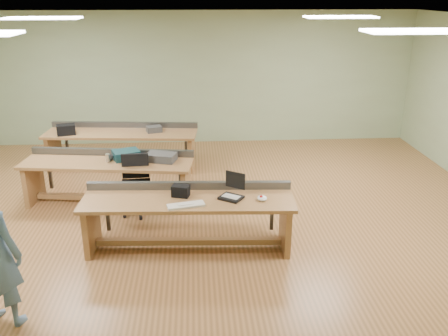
% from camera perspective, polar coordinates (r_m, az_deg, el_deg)
% --- Properties ---
extents(floor, '(10.00, 10.00, 0.00)m').
position_cam_1_polar(floor, '(7.66, -3.03, -5.77)').
color(floor, '#9E683C').
rests_on(floor, ground).
extents(ceiling, '(10.00, 10.00, 0.00)m').
position_cam_1_polar(ceiling, '(6.88, -3.52, 17.23)').
color(ceiling, silver).
rests_on(ceiling, wall_back).
extents(wall_back, '(10.00, 0.04, 3.00)m').
position_cam_1_polar(wall_back, '(11.03, -3.47, 10.65)').
color(wall_back, '#95AC83').
rests_on(wall_back, floor).
extents(wall_front, '(10.00, 0.04, 3.00)m').
position_cam_1_polar(wall_front, '(3.44, -2.55, -12.96)').
color(wall_front, '#95AC83').
rests_on(wall_front, floor).
extents(fluor_panels, '(6.20, 3.50, 0.03)m').
position_cam_1_polar(fluor_panels, '(6.88, -3.51, 16.98)').
color(fluor_panels, white).
rests_on(fluor_panels, ceiling).
extents(workbench_front, '(2.92, 0.91, 0.86)m').
position_cam_1_polar(workbench_front, '(6.56, -4.31, -5.14)').
color(workbench_front, '#AA7047').
rests_on(workbench_front, floor).
extents(workbench_mid, '(2.88, 1.10, 0.86)m').
position_cam_1_polar(workbench_mid, '(8.15, -13.70, -0.44)').
color(workbench_mid, '#AA7047').
rests_on(workbench_mid, floor).
extents(workbench_back, '(3.07, 1.07, 0.86)m').
position_cam_1_polar(workbench_back, '(9.77, -12.17, 3.23)').
color(workbench_back, '#AA7047').
rests_on(workbench_back, floor).
extents(laptop_base, '(0.38, 0.36, 0.03)m').
position_cam_1_polar(laptop_base, '(6.43, 0.86, -3.58)').
color(laptop_base, black).
rests_on(laptop_base, workbench_front).
extents(laptop_screen, '(0.25, 0.18, 0.23)m').
position_cam_1_polar(laptop_screen, '(6.44, 1.38, -1.46)').
color(laptop_screen, black).
rests_on(laptop_screen, laptop_base).
extents(keyboard, '(0.51, 0.27, 0.03)m').
position_cam_1_polar(keyboard, '(6.23, -4.60, -4.49)').
color(keyboard, beige).
rests_on(keyboard, workbench_front).
extents(trackball_mouse, '(0.17, 0.19, 0.07)m').
position_cam_1_polar(trackball_mouse, '(6.40, 4.60, -3.63)').
color(trackball_mouse, white).
rests_on(trackball_mouse, workbench_front).
extents(camera_bag, '(0.26, 0.21, 0.16)m').
position_cam_1_polar(camera_bag, '(6.51, -5.23, -2.77)').
color(camera_bag, black).
rests_on(camera_bag, workbench_front).
extents(task_chair, '(0.55, 0.55, 0.96)m').
position_cam_1_polar(task_chair, '(7.75, -10.48, -2.94)').
color(task_chair, black).
rests_on(task_chair, floor).
extents(parts_bin_teal, '(0.51, 0.45, 0.15)m').
position_cam_1_polar(parts_bin_teal, '(8.09, -11.69, 1.58)').
color(parts_bin_teal, '#12353C').
rests_on(parts_bin_teal, workbench_mid).
extents(parts_bin_grey, '(0.54, 0.43, 0.13)m').
position_cam_1_polar(parts_bin_grey, '(7.90, -7.57, 1.31)').
color(parts_bin_grey, '#3B3B3D').
rests_on(parts_bin_grey, workbench_mid).
extents(mug, '(0.13, 0.13, 0.09)m').
position_cam_1_polar(mug, '(8.08, -13.60, 1.21)').
color(mug, '#3B3B3D').
rests_on(mug, workbench_mid).
extents(drinks_can, '(0.10, 0.10, 0.13)m').
position_cam_1_polar(drinks_can, '(8.02, -13.81, 1.19)').
color(drinks_can, silver).
rests_on(drinks_can, workbench_mid).
extents(storage_box_back, '(0.40, 0.33, 0.20)m').
position_cam_1_polar(storage_box_back, '(9.78, -18.47, 4.41)').
color(storage_box_back, black).
rests_on(storage_box_back, workbench_back).
extents(tray_back, '(0.34, 0.29, 0.12)m').
position_cam_1_polar(tray_back, '(9.56, -8.41, 4.65)').
color(tray_back, '#3B3B3D').
rests_on(tray_back, workbench_back).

